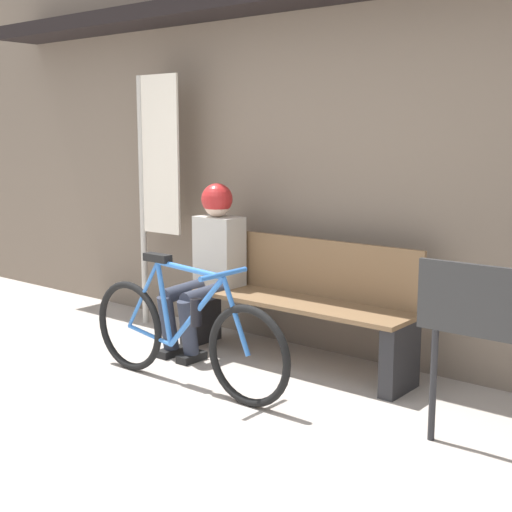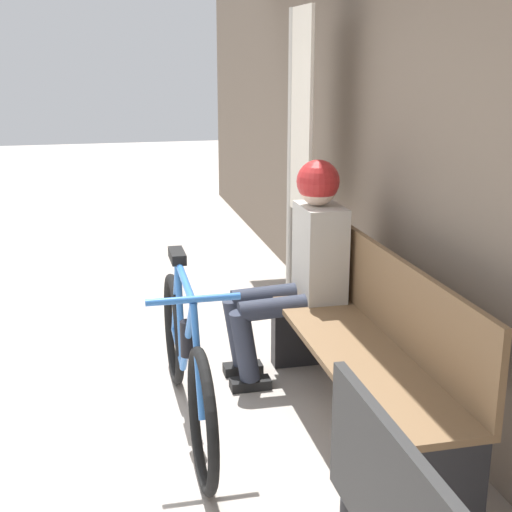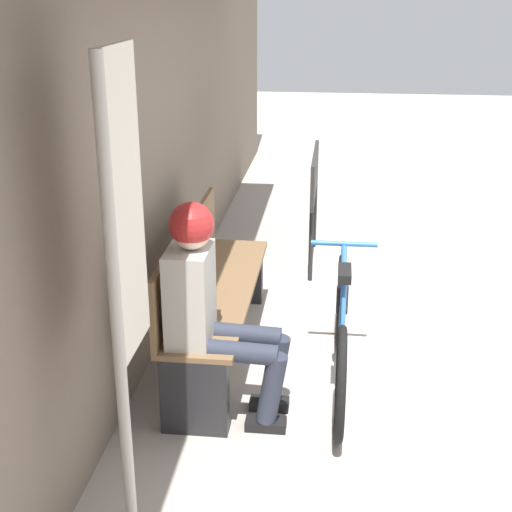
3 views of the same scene
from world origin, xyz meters
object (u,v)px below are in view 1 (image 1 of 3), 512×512
Objects in this scene: bicycle at (185,334)px; person_seated at (210,255)px; park_bench_near at (295,305)px; banner_pole at (154,172)px.

person_seated is (-0.42, 0.70, 0.36)m from bicycle.
park_bench_near is 0.75m from person_seated.
bicycle is at bearing -36.58° from banner_pole.
banner_pole is at bearing 166.07° from person_seated.
banner_pole reaches higher than person_seated.
bicycle is 0.89m from person_seated.
park_bench_near reaches higher than bicycle.
banner_pole is at bearing 177.07° from park_bench_near.
park_bench_near is at bearing 72.23° from bicycle.
banner_pole is (-1.46, 0.07, 0.86)m from park_bench_near.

